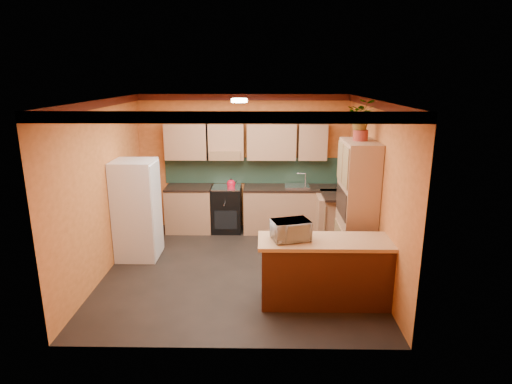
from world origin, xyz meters
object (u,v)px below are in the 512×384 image
base_cabinets_back (258,210)px  fridge (137,210)px  microwave (291,230)px  breakfast_bar (328,273)px  pantry (357,208)px  stove (227,209)px

base_cabinets_back → fridge: size_ratio=2.15×
base_cabinets_back → microwave: size_ratio=7.51×
breakfast_bar → microwave: microwave is taller
pantry → breakfast_bar: bearing=-118.8°
stove → fridge: size_ratio=0.54×
stove → breakfast_bar: bearing=-60.4°
fridge → base_cabinets_back: bearing=33.0°
stove → pantry: 2.89m
fridge → microwave: (2.51, -1.52, 0.21)m
pantry → microwave: pantry is taller
fridge → pantry: pantry is taller
stove → fridge: fridge is taller
stove → pantry: pantry is taller
base_cabinets_back → microwave: (0.47, -2.84, 0.62)m
fridge → breakfast_bar: 3.41m
stove → fridge: bearing=-136.9°
fridge → breakfast_bar: fridge is taller
base_cabinets_back → breakfast_bar: (0.99, -2.84, 0.00)m
microwave → breakfast_bar: bearing=-16.9°
pantry → breakfast_bar: (-0.57, -1.04, -0.61)m
base_cabinets_back → microwave: bearing=-80.6°
stove → microwave: 3.11m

